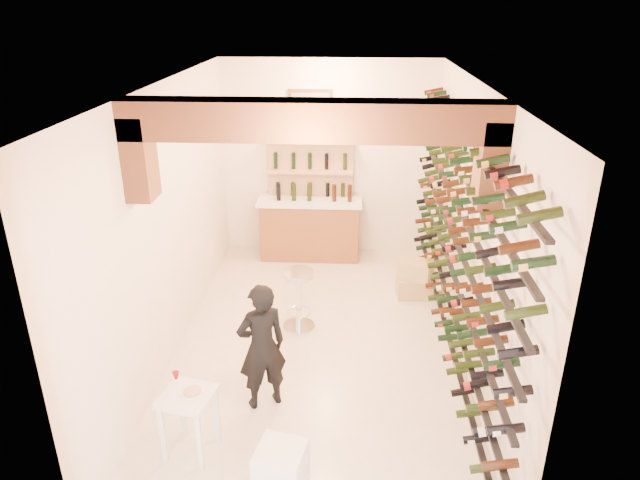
# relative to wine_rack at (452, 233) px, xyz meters

# --- Properties ---
(ground) EXTENTS (6.00, 6.00, 0.00)m
(ground) POSITION_rel_wine_rack_xyz_m (-1.53, 0.00, -1.55)
(ground) COLOR beige
(ground) RESTS_ON ground
(room_shell) EXTENTS (3.52, 6.02, 3.21)m
(room_shell) POSITION_rel_wine_rack_xyz_m (-1.53, -0.26, 0.70)
(room_shell) COLOR white
(room_shell) RESTS_ON ground
(wine_rack) EXTENTS (0.32, 5.70, 2.56)m
(wine_rack) POSITION_rel_wine_rack_xyz_m (0.00, 0.00, 0.00)
(wine_rack) COLOR black
(wine_rack) RESTS_ON ground
(back_counter) EXTENTS (1.70, 0.62, 1.29)m
(back_counter) POSITION_rel_wine_rack_xyz_m (-1.83, 2.65, -1.02)
(back_counter) COLOR brown
(back_counter) RESTS_ON ground
(back_shelving) EXTENTS (1.40, 0.31, 2.73)m
(back_shelving) POSITION_rel_wine_rack_xyz_m (-1.83, 2.89, -0.38)
(back_shelving) COLOR tan
(back_shelving) RESTS_ON ground
(tasting_table) EXTENTS (0.55, 0.55, 0.81)m
(tasting_table) POSITION_rel_wine_rack_xyz_m (-2.63, -1.92, -1.00)
(tasting_table) COLOR white
(tasting_table) RESTS_ON ground
(white_stool) EXTENTS (0.48, 0.48, 0.50)m
(white_stool) POSITION_rel_wine_rack_xyz_m (-1.72, -2.39, -1.30)
(white_stool) COLOR white
(white_stool) RESTS_ON ground
(person) EXTENTS (0.62, 0.55, 1.43)m
(person) POSITION_rel_wine_rack_xyz_m (-2.05, -1.18, -0.83)
(person) COLOR black
(person) RESTS_ON ground
(chrome_barstool) EXTENTS (0.43, 0.43, 0.82)m
(chrome_barstool) POSITION_rel_wine_rack_xyz_m (-1.81, 0.38, -1.07)
(chrome_barstool) COLOR silver
(chrome_barstool) RESTS_ON ground
(crate_lower) EXTENTS (0.51, 0.37, 0.30)m
(crate_lower) POSITION_rel_wine_rack_xyz_m (-0.21, 1.33, -1.40)
(crate_lower) COLOR tan
(crate_lower) RESTS_ON ground
(crate_upper) EXTENTS (0.55, 0.47, 0.27)m
(crate_upper) POSITION_rel_wine_rack_xyz_m (-0.21, 1.33, -1.11)
(crate_upper) COLOR tan
(crate_upper) RESTS_ON crate_lower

